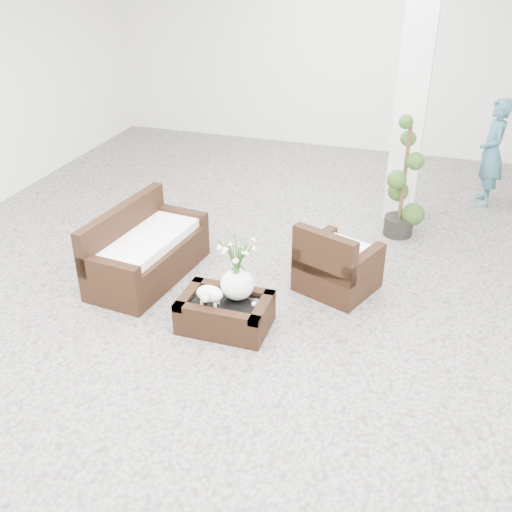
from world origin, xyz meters
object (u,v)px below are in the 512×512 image
(coffee_table, at_px, (225,314))
(loveseat, at_px, (147,245))
(armchair, at_px, (339,257))
(topiary, at_px, (404,179))

(coffee_table, xyz_separation_m, loveseat, (-1.20, 0.68, 0.26))
(coffee_table, bearing_deg, armchair, 49.20)
(coffee_table, xyz_separation_m, armchair, (0.94, 1.09, 0.25))
(coffee_table, relative_size, topiary, 0.57)
(coffee_table, distance_m, armchair, 1.46)
(loveseat, relative_size, topiary, 0.99)
(armchair, bearing_deg, loveseat, 32.45)
(armchair, relative_size, loveseat, 0.52)
(armchair, distance_m, loveseat, 2.18)
(armchair, height_order, topiary, topiary)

